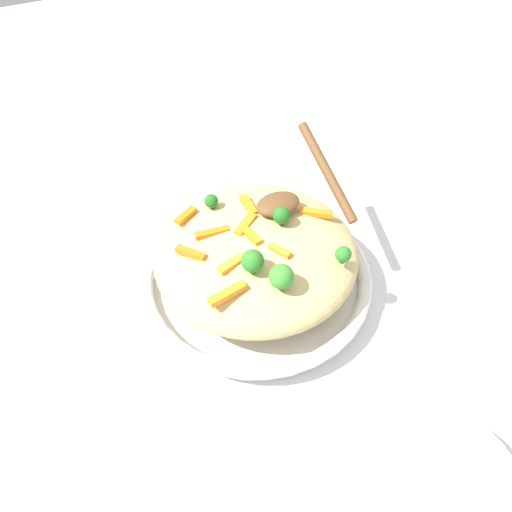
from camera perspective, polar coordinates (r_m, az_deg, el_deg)
name	(u,v)px	position (r m, az deg, el deg)	size (l,w,h in m)	color
ground_plane	(256,288)	(0.62, 0.00, -3.92)	(2.40, 2.40, 0.00)	silver
serving_bowl	(256,278)	(0.61, 0.00, -2.74)	(0.30, 0.30, 0.04)	silver
pasta_mound	(256,253)	(0.57, 0.00, 0.42)	(0.25, 0.25, 0.07)	#D1BA7A
carrot_piece_0	(185,215)	(0.58, -8.63, 4.96)	(0.03, 0.01, 0.01)	orange
carrot_piece_1	(252,236)	(0.54, -0.55, 2.49)	(0.03, 0.01, 0.01)	orange
carrot_piece_2	(232,264)	(0.51, -2.99, -0.97)	(0.03, 0.01, 0.01)	orange
carrot_piece_3	(245,224)	(0.55, -1.33, 3.88)	(0.04, 0.01, 0.01)	orange
carrot_piece_4	(191,253)	(0.53, -8.01, 0.37)	(0.04, 0.01, 0.01)	orange
carrot_piece_5	(279,250)	(0.52, 2.87, 0.68)	(0.03, 0.01, 0.01)	orange
carrot_piece_6	(227,294)	(0.49, -3.56, -4.65)	(0.04, 0.01, 0.01)	orange
carrot_piece_7	(248,205)	(0.58, -0.95, 6.24)	(0.04, 0.01, 0.01)	orange
carrot_piece_8	(212,233)	(0.55, -5.38, 2.86)	(0.04, 0.01, 0.01)	orange
carrot_piece_9	(314,210)	(0.58, 7.07, 5.55)	(0.04, 0.01, 0.01)	orange
broccoli_floret_0	(281,277)	(0.49, 3.12, -2.55)	(0.03, 0.03, 0.03)	#377928
broccoli_floret_1	(211,201)	(0.58, -5.49, 6.69)	(0.02, 0.02, 0.02)	#205B1C
broccoli_floret_2	(253,261)	(0.50, -0.42, -0.64)	(0.03, 0.03, 0.03)	#296820
broccoli_floret_3	(281,216)	(0.55, 3.13, 4.96)	(0.02, 0.02, 0.03)	#205B1C
broccoli_floret_4	(343,254)	(0.52, 10.63, 0.19)	(0.02, 0.02, 0.02)	#296820
serving_spoon	(294,193)	(0.57, 4.73, 7.66)	(0.10, 0.14, 0.07)	brown
companion_bowl	(426,496)	(0.49, 20.11, -25.82)	(0.17, 0.17, 0.06)	beige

